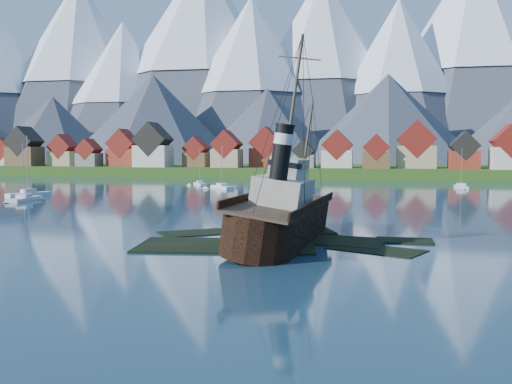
% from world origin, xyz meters
% --- Properties ---
extents(ground, '(1400.00, 1400.00, 0.00)m').
position_xyz_m(ground, '(0.00, 0.00, 0.00)').
color(ground, '#1B394D').
rests_on(ground, ground).
extents(shoal, '(31.71, 21.24, 1.14)m').
position_xyz_m(shoal, '(1.78, 2.15, -0.35)').
color(shoal, black).
rests_on(shoal, ground).
extents(shore_bank, '(600.00, 80.00, 3.20)m').
position_xyz_m(shore_bank, '(0.00, 170.00, 0.00)').
color(shore_bank, '#244614').
rests_on(shore_bank, ground).
extents(seawall, '(600.00, 2.50, 2.00)m').
position_xyz_m(seawall, '(0.00, 132.00, 0.00)').
color(seawall, '#3F3D38').
rests_on(seawall, ground).
extents(town, '(250.96, 16.69, 17.30)m').
position_xyz_m(town, '(-33.12, 152.18, 8.99)').
color(town, maroon).
rests_on(town, ground).
extents(mountains, '(965.00, 340.00, 205.00)m').
position_xyz_m(mountains, '(-0.79, 481.26, 89.34)').
color(mountains, '#2D333D').
rests_on(mountains, ground).
extents(tugboat_wreck, '(6.61, 28.48, 22.57)m').
position_xyz_m(tugboat_wreck, '(1.93, 2.78, 2.84)').
color(tugboat_wreck, black).
rests_on(tugboat_wreck, ground).
extents(sailboat_a, '(3.30, 9.66, 11.57)m').
position_xyz_m(sailboat_a, '(-53.73, 39.02, 0.26)').
color(sailboat_a, silver).
rests_on(sailboat_a, ground).
extents(sailboat_b, '(6.22, 9.21, 13.30)m').
position_xyz_m(sailboat_b, '(-59.26, 48.74, 0.31)').
color(sailboat_b, silver).
rests_on(sailboat_b, ground).
extents(sailboat_c, '(7.50, 7.86, 11.21)m').
position_xyz_m(sailboat_c, '(-25.84, 80.09, 0.25)').
color(sailboat_c, silver).
rests_on(sailboat_c, ground).
extents(sailboat_e, '(2.43, 9.22, 10.65)m').
position_xyz_m(sailboat_e, '(33.09, 93.32, 0.23)').
color(sailboat_e, silver).
rests_on(sailboat_e, ground).
extents(sailboat_f, '(5.13, 6.41, 10.23)m').
position_xyz_m(sailboat_f, '(-35.17, 91.23, 0.25)').
color(sailboat_f, silver).
rests_on(sailboat_f, ground).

